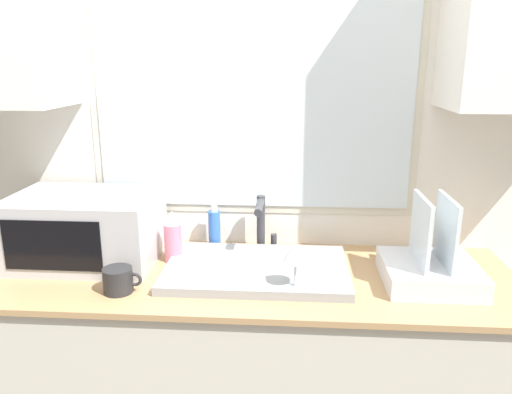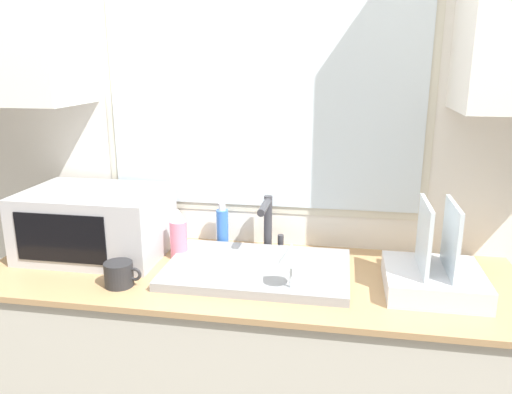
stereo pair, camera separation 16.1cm
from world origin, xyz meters
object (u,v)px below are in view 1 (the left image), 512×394
(mug_near_sink, at_px, (118,280))
(wine_glass, at_px, (296,254))
(dish_rack, at_px, (430,266))
(spray_bottle, at_px, (173,237))
(soap_bottle, at_px, (214,228))
(microwave, at_px, (85,228))
(faucet, at_px, (262,219))

(mug_near_sink, bearing_deg, wine_glass, 2.24)
(dish_rack, relative_size, spray_bottle, 1.58)
(spray_bottle, bearing_deg, dish_rack, -8.08)
(soap_bottle, bearing_deg, dish_rack, -20.28)
(microwave, distance_m, spray_bottle, 0.32)
(spray_bottle, bearing_deg, faucet, 20.43)
(dish_rack, distance_m, mug_near_sink, 1.00)
(faucet, relative_size, wine_glass, 1.22)
(microwave, relative_size, dish_rack, 1.69)
(microwave, bearing_deg, dish_rack, -5.31)
(spray_bottle, distance_m, soap_bottle, 0.20)
(wine_glass, bearing_deg, faucet, 109.41)
(dish_rack, xyz_separation_m, mug_near_sink, (-0.99, -0.14, -0.02))
(spray_bottle, xyz_separation_m, soap_bottle, (0.13, 0.15, -0.01))
(wine_glass, bearing_deg, spray_bottle, 151.36)
(dish_rack, distance_m, spray_bottle, 0.89)
(microwave, xyz_separation_m, spray_bottle, (0.32, 0.01, -0.03))
(faucet, bearing_deg, spray_bottle, -159.57)
(microwave, bearing_deg, soap_bottle, 20.60)
(microwave, height_order, spray_bottle, microwave)
(microwave, height_order, soap_bottle, microwave)
(faucet, distance_m, dish_rack, 0.62)
(wine_glass, bearing_deg, soap_bottle, 128.44)
(mug_near_sink, xyz_separation_m, wine_glass, (0.55, 0.02, 0.09))
(soap_bottle, xyz_separation_m, wine_glass, (0.31, -0.39, 0.06))
(faucet, height_order, wine_glass, faucet)
(dish_rack, xyz_separation_m, soap_bottle, (-0.75, 0.28, 0.02))
(faucet, distance_m, mug_near_sink, 0.58)
(dish_rack, xyz_separation_m, wine_glass, (-0.44, -0.12, 0.08))
(mug_near_sink, bearing_deg, soap_bottle, 59.76)
(microwave, xyz_separation_m, mug_near_sink, (0.20, -0.25, -0.08))
(mug_near_sink, bearing_deg, microwave, 129.07)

